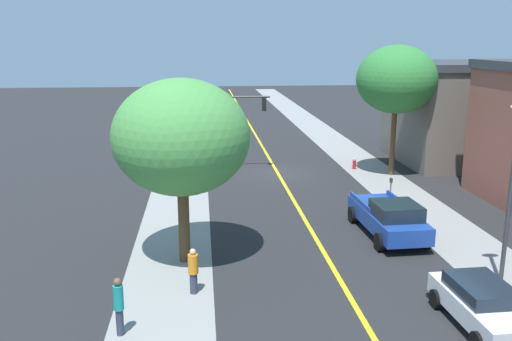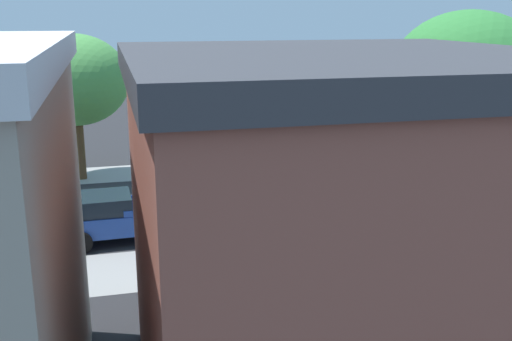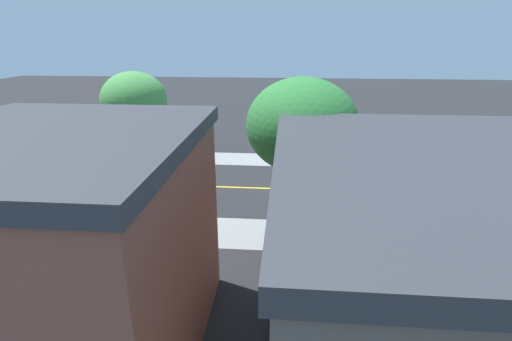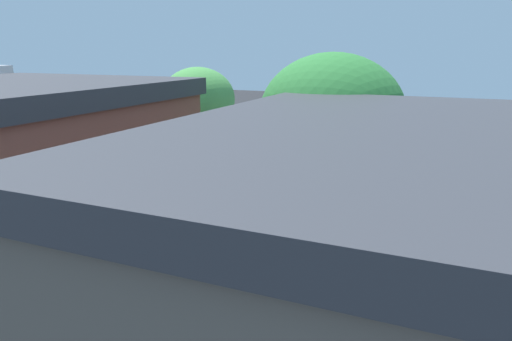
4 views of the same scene
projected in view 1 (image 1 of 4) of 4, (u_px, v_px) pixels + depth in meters
ground_plane at (278, 173)px, 36.89m from camera, size 140.00×140.00×0.00m
sidewalk_left at (370, 171)px, 37.51m from camera, size 3.35×126.00×0.01m
sidewalk_right at (182, 175)px, 36.27m from camera, size 3.35×126.00×0.01m
road_centerline_stripe at (278, 173)px, 36.89m from camera, size 0.20×126.00×0.00m
pale_office_building at (476, 112)px, 39.86m from camera, size 11.32×9.31×7.21m
street_tree_left_near at (397, 80)px, 34.99m from camera, size 5.12×5.12×8.46m
street_tree_right_corner at (181, 137)px, 21.14m from camera, size 5.34×5.34×7.37m
fire_hydrant at (354, 164)px, 37.93m from camera, size 0.44×0.24×0.77m
parking_meter at (391, 185)px, 30.53m from camera, size 0.12×0.18×1.26m
traffic_light_mast at (215, 116)px, 36.61m from camera, size 5.67×0.32×5.53m
street_lamp at (512, 176)px, 19.30m from camera, size 0.70×0.36×6.65m
white_sedan_left_curb at (482, 304)px, 17.07m from camera, size 2.07×4.18×1.40m
blue_pickup_truck at (389, 217)px, 24.88m from camera, size 2.49×5.58×1.80m
pedestrian_orange_shirt at (193, 270)px, 19.25m from camera, size 0.36×0.36×1.68m
pedestrian_teal_shirt at (119, 304)px, 16.48m from camera, size 0.31×0.31×1.86m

